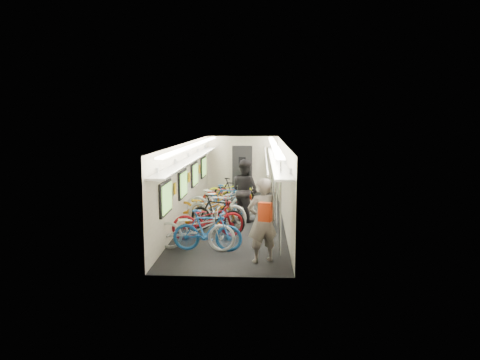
# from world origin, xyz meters

# --- Properties ---
(train_car_shell) EXTENTS (10.00, 10.00, 10.00)m
(train_car_shell) POSITION_xyz_m (-0.36, 0.71, 1.66)
(train_car_shell) COLOR black
(train_car_shell) RESTS_ON ground
(bicycle_0) EXTENTS (2.02, 0.91, 1.03)m
(bicycle_0) POSITION_xyz_m (-0.75, -3.28, 0.51)
(bicycle_0) COLOR silver
(bicycle_0) RESTS_ON ground
(bicycle_1) EXTENTS (1.69, 0.57, 1.00)m
(bicycle_1) POSITION_xyz_m (-0.45, -3.35, 0.50)
(bicycle_1) COLOR #1B58A7
(bicycle_1) RESTS_ON ground
(bicycle_2) EXTENTS (2.04, 1.26, 1.01)m
(bicycle_2) POSITION_xyz_m (-0.56, -2.20, 0.50)
(bicycle_2) COLOR maroon
(bicycle_2) RESTS_ON ground
(bicycle_3) EXTENTS (1.78, 1.17, 1.04)m
(bicycle_3) POSITION_xyz_m (-0.40, -1.60, 0.52)
(bicycle_3) COLOR black
(bicycle_3) RESTS_ON ground
(bicycle_4) EXTENTS (2.11, 1.47, 1.05)m
(bicycle_4) POSITION_xyz_m (-0.83, -0.95, 0.53)
(bicycle_4) COLOR #BA7611
(bicycle_4) RESTS_ON ground
(bicycle_5) EXTENTS (1.90, 1.04, 1.10)m
(bicycle_5) POSITION_xyz_m (-0.45, -1.12, 0.55)
(bicycle_5) COLOR silver
(bicycle_5) RESTS_ON ground
(bicycle_6) EXTENTS (2.15, 0.75, 1.13)m
(bicycle_6) POSITION_xyz_m (-0.48, -0.03, 0.56)
(bicycle_6) COLOR silver
(bicycle_6) RESTS_ON ground
(bicycle_7) EXTENTS (1.61, 1.06, 0.95)m
(bicycle_7) POSITION_xyz_m (-0.31, 0.82, 0.47)
(bicycle_7) COLOR #185291
(bicycle_7) RESTS_ON ground
(bicycle_8) EXTENTS (1.90, 1.12, 0.94)m
(bicycle_8) POSITION_xyz_m (-0.39, 1.75, 0.47)
(bicycle_8) COLOR maroon
(bicycle_8) RESTS_ON ground
(bicycle_9) EXTENTS (1.67, 0.93, 0.97)m
(bicycle_9) POSITION_xyz_m (-0.20, 2.35, 0.48)
(bicycle_9) COLOR black
(bicycle_9) RESTS_ON ground
(bicycle_10) EXTENTS (1.91, 1.19, 0.95)m
(bicycle_10) POSITION_xyz_m (-0.36, 2.64, 0.47)
(bicycle_10) COLOR #E0F116
(bicycle_10) RESTS_ON ground
(passenger_near) EXTENTS (0.80, 0.67, 1.87)m
(passenger_near) POSITION_xyz_m (0.85, -4.06, 0.93)
(passenger_near) COLOR slate
(passenger_near) RESTS_ON ground
(passenger_mid) EXTENTS (1.17, 1.15, 1.91)m
(passenger_mid) POSITION_xyz_m (0.32, -0.22, 0.95)
(passenger_mid) COLOR black
(passenger_mid) RESTS_ON ground
(backpack) EXTENTS (0.29, 0.22, 0.38)m
(backpack) POSITION_xyz_m (0.91, -4.78, 1.28)
(backpack) COLOR red
(backpack) RESTS_ON passenger_near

